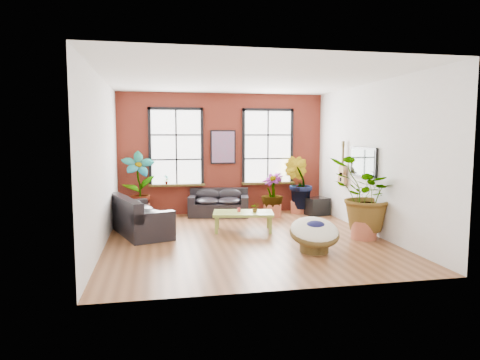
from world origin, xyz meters
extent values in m
cube|color=brown|center=(0.00, 0.00, -0.01)|extent=(6.00, 6.50, 0.02)
cube|color=white|center=(0.00, 0.00, 3.51)|extent=(6.00, 6.50, 0.02)
cube|color=maroon|center=(0.00, 3.26, 1.75)|extent=(6.00, 0.02, 3.50)
cube|color=silver|center=(0.00, -3.26, 1.75)|extent=(6.00, 0.02, 3.50)
cube|color=silver|center=(-3.01, 0.00, 1.75)|extent=(0.02, 6.50, 3.50)
cube|color=silver|center=(3.01, 0.00, 1.75)|extent=(0.02, 6.50, 3.50)
cube|color=white|center=(-1.35, 3.20, 1.95)|extent=(1.40, 0.02, 2.10)
cube|color=#3B2C10|center=(-1.35, 3.13, 0.87)|extent=(1.60, 0.22, 0.06)
cube|color=white|center=(1.35, 3.20, 1.95)|extent=(1.40, 0.02, 2.10)
cube|color=#3B2C10|center=(1.35, 3.13, 0.87)|extent=(1.60, 0.22, 0.06)
cube|color=black|center=(-0.20, 2.76, 0.19)|extent=(1.80, 1.12, 0.38)
cube|color=black|center=(-0.14, 3.06, 0.58)|extent=(1.68, 0.51, 0.39)
cube|color=black|center=(-0.93, 2.90, 0.48)|extent=(0.35, 0.84, 0.20)
cube|color=black|center=(0.52, 2.62, 0.48)|extent=(0.35, 0.84, 0.20)
ellipsoid|color=black|center=(-0.52, 2.77, 0.44)|extent=(0.82, 0.81, 0.22)
ellipsoid|color=black|center=(-0.48, 3.00, 0.58)|extent=(0.73, 0.35, 0.37)
ellipsoid|color=black|center=(0.10, 2.65, 0.44)|extent=(0.82, 0.81, 0.22)
ellipsoid|color=black|center=(0.15, 2.88, 0.58)|extent=(0.73, 0.35, 0.37)
cube|color=black|center=(-2.31, 0.98, 0.21)|extent=(1.58, 2.38, 0.43)
cube|color=black|center=(-2.64, 0.87, 0.65)|extent=(0.92, 2.16, 0.44)
cube|color=black|center=(-1.99, 0.05, 0.54)|extent=(0.95, 0.51, 0.23)
cube|color=black|center=(-2.62, 1.92, 0.54)|extent=(0.95, 0.51, 0.23)
ellipsoid|color=black|center=(-2.12, 0.58, 0.49)|extent=(1.04, 1.16, 0.25)
ellipsoid|color=black|center=(-2.37, 0.50, 0.65)|extent=(0.54, 0.99, 0.42)
ellipsoid|color=black|center=(-2.40, 1.41, 0.49)|extent=(1.04, 1.16, 0.25)
ellipsoid|color=black|center=(-2.65, 1.33, 0.65)|extent=(0.54, 0.99, 0.42)
cube|color=olive|center=(0.11, 0.76, 0.43)|extent=(1.55, 1.06, 0.06)
cube|color=#3B2C10|center=(0.08, 0.63, 0.46)|extent=(1.40, 0.27, 0.00)
cube|color=#3B2C10|center=(0.13, 0.90, 0.46)|extent=(1.40, 0.27, 0.00)
cube|color=olive|center=(-0.57, 0.56, 0.20)|extent=(0.08, 0.08, 0.40)
cube|color=olive|center=(0.67, 0.33, 0.20)|extent=(0.08, 0.08, 0.40)
cube|color=olive|center=(-0.45, 1.20, 0.20)|extent=(0.08, 0.08, 0.40)
cube|color=olive|center=(0.79, 0.97, 0.20)|extent=(0.08, 0.08, 0.40)
cylinder|color=red|center=(0.02, 0.83, 0.50)|extent=(0.09, 0.09, 0.09)
cylinder|color=brown|center=(1.12, -1.33, 0.11)|extent=(0.61, 0.61, 0.23)
torus|color=brown|center=(1.12, -1.33, 0.38)|extent=(1.05, 1.05, 0.45)
ellipsoid|color=white|center=(1.12, -1.33, 0.43)|extent=(1.01, 1.07, 0.60)
ellipsoid|color=#161746|center=(1.11, -1.38, 0.55)|extent=(0.40, 0.33, 0.17)
cube|color=black|center=(0.00, 3.19, 1.95)|extent=(0.74, 0.04, 0.98)
cube|color=#0C7F8C|center=(0.00, 3.16, 1.95)|extent=(0.66, 0.02, 0.90)
cube|color=black|center=(2.95, 0.30, 1.65)|extent=(0.06, 1.25, 0.72)
cube|color=black|center=(2.92, 0.30, 1.65)|extent=(0.01, 1.15, 0.62)
cylinder|color=#B27F4C|center=(2.90, 1.35, 1.13)|extent=(0.09, 0.38, 0.38)
cylinder|color=#B27F4C|center=(2.90, 1.35, 1.38)|extent=(0.09, 0.30, 0.30)
cylinder|color=black|center=(2.90, 1.35, 1.13)|extent=(0.09, 0.11, 0.11)
cube|color=#3B2C10|center=(2.90, 1.35, 1.75)|extent=(0.04, 0.05, 0.55)
cube|color=#3B2C10|center=(2.90, 1.35, 2.07)|extent=(0.06, 0.06, 0.14)
cube|color=black|center=(2.60, 2.37, 0.25)|extent=(0.70, 0.62, 0.50)
cylinder|color=#AB5338|center=(-2.40, 2.78, 0.21)|extent=(0.65, 0.65, 0.42)
cylinder|color=#AB5338|center=(2.19, 2.75, 0.18)|extent=(0.55, 0.55, 0.35)
cylinder|color=#AB5338|center=(2.59, -0.52, 0.21)|extent=(0.57, 0.57, 0.41)
cylinder|color=#AB5338|center=(1.28, 2.38, 0.18)|extent=(0.54, 0.54, 0.37)
imported|color=#134725|center=(-2.40, 2.78, 1.01)|extent=(0.98, 0.73, 1.72)
imported|color=#134725|center=(2.16, 2.76, 0.91)|extent=(1.07, 1.06, 1.52)
imported|color=#134725|center=(2.62, -0.50, 0.98)|extent=(1.84, 1.72, 1.65)
imported|color=#134725|center=(1.27, 2.38, 0.69)|extent=(0.87, 0.87, 1.10)
imported|color=#134725|center=(0.39, 0.70, 0.57)|extent=(0.21, 0.19, 0.22)
imported|color=#134725|center=(-1.65, 3.13, 1.04)|extent=(0.17, 0.17, 0.27)
imported|color=#134725|center=(1.70, 3.13, 1.04)|extent=(0.19, 0.19, 0.27)
camera|label=1|loc=(-1.90, -9.15, 2.29)|focal=32.00mm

